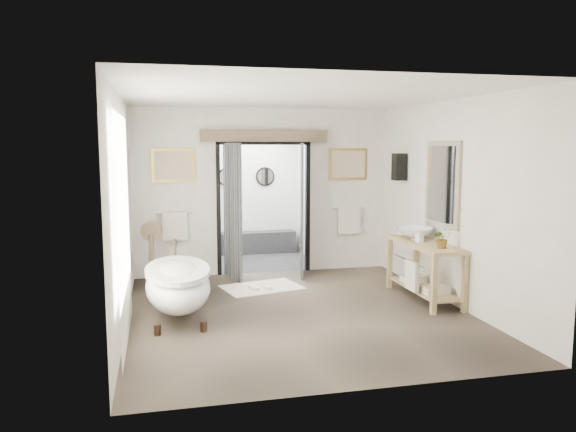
{
  "coord_description": "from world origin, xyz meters",
  "views": [
    {
      "loc": [
        -1.8,
        -7.18,
        2.26
      ],
      "look_at": [
        0.0,
        0.6,
        1.25
      ],
      "focal_mm": 35.0,
      "sensor_mm": 36.0,
      "label": 1
    }
  ],
  "objects_px": {
    "clawfoot_tub": "(178,284)",
    "rug": "(262,287)",
    "vanity": "(423,266)",
    "basin": "(415,233)"
  },
  "relations": [
    {
      "from": "clawfoot_tub",
      "to": "rug",
      "type": "relative_size",
      "value": 1.56
    },
    {
      "from": "vanity",
      "to": "rug",
      "type": "bearing_deg",
      "value": 151.37
    },
    {
      "from": "rug",
      "to": "basin",
      "type": "distance_m",
      "value": 2.53
    },
    {
      "from": "vanity",
      "to": "rug",
      "type": "distance_m",
      "value": 2.54
    },
    {
      "from": "clawfoot_tub",
      "to": "rug",
      "type": "distance_m",
      "value": 1.91
    },
    {
      "from": "clawfoot_tub",
      "to": "rug",
      "type": "xyz_separation_m",
      "value": [
        1.35,
        1.27,
        -0.44
      ]
    },
    {
      "from": "basin",
      "to": "vanity",
      "type": "bearing_deg",
      "value": -69.49
    },
    {
      "from": "basin",
      "to": "rug",
      "type": "bearing_deg",
      "value": 171.7
    },
    {
      "from": "vanity",
      "to": "clawfoot_tub",
      "type": "bearing_deg",
      "value": -178.78
    },
    {
      "from": "clawfoot_tub",
      "to": "vanity",
      "type": "relative_size",
      "value": 1.17
    }
  ]
}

